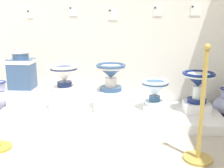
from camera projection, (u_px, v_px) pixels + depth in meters
display_platform at (109, 114)px, 3.47m from camera, size 2.88×0.92×0.12m
plinth_block_leftmost at (24, 98)px, 3.49m from camera, size 0.36×0.30×0.27m
antique_toilet_leftmost at (22, 70)px, 3.40m from camera, size 0.32×0.26×0.50m
plinth_block_squat_floral at (65, 101)px, 3.40m from camera, size 0.35×0.28×0.27m
antique_toilet_squat_floral at (64, 75)px, 3.31m from camera, size 0.36×0.36×0.34m
plinth_block_rightmost at (111, 100)px, 3.44m from camera, size 0.40×0.37×0.26m
antique_toilet_rightmost at (111, 73)px, 3.35m from camera, size 0.38×0.38×0.35m
plinth_block_broad_patterned at (154, 107)px, 3.46m from camera, size 0.28×0.30×0.07m
antique_toilet_broad_patterned at (155, 88)px, 3.40m from camera, size 0.36×0.36×0.34m
plinth_block_central_ornate at (196, 107)px, 3.38m from camera, size 0.32×0.29×0.12m
antique_toilet_central_ornate at (198, 81)px, 3.30m from camera, size 0.41×0.41×0.40m
info_placard_first at (30, 14)px, 3.72m from camera, size 0.09×0.01×0.12m
info_placard_second at (73, 11)px, 3.65m from camera, size 0.13×0.01×0.14m
info_placard_third at (113, 14)px, 3.62m from camera, size 0.13×0.01×0.16m
info_placard_fourth at (158, 11)px, 3.56m from camera, size 0.12×0.01×0.14m
info_placard_fifth at (196, 10)px, 3.51m from camera, size 0.14×0.01×0.15m
decorative_vase_corner at (2, 98)px, 3.72m from camera, size 0.24×0.24×0.44m
decorative_vase_companion at (224, 105)px, 3.53m from camera, size 0.30×0.30×0.40m
stanchion_post_near_right at (200, 129)px, 2.36m from camera, size 0.27×0.27×1.08m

